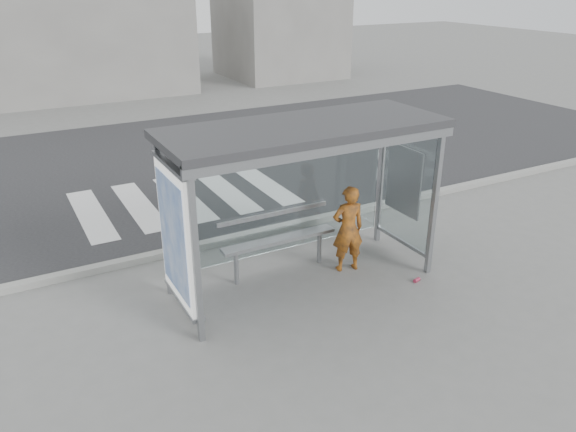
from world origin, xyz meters
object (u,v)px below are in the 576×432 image
object	(u,v)px
person	(348,229)
bench	(278,239)
bus_shelter	(281,169)
soda_can	(417,280)

from	to	relation	value
person	bench	bearing A→B (deg)	-11.86
bus_shelter	soda_can	xyz separation A→B (m)	(2.00, -0.93, -1.95)
bench	soda_can	size ratio (longest dim) A/B	17.10
bus_shelter	person	bearing A→B (deg)	-0.98
person	bench	world-z (taller)	person
bus_shelter	bench	distance (m)	1.46
soda_can	person	bearing A→B (deg)	130.06
bench	soda_can	distance (m)	2.35
bus_shelter	person	distance (m)	1.75
bus_shelter	person	world-z (taller)	bus_shelter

